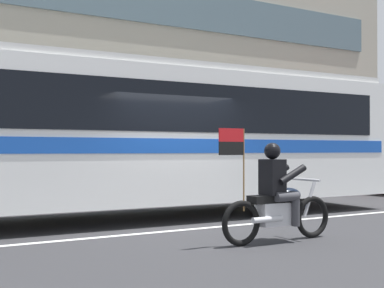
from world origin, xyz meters
The scene contains 7 objects.
ground_plane centered at (0.00, 0.00, 0.00)m, with size 60.00×60.00×0.00m, color #2B2B2D.
sidewalk_curb centered at (0.00, 5.10, 0.07)m, with size 28.00×3.80×0.15m, color #A39E93.
lane_center_stripe centered at (0.00, -0.60, 0.00)m, with size 26.60×0.14×0.01m, color silver.
office_building_facade centered at (0.00, 7.39, 4.61)m, with size 28.00×0.89×9.20m.
transit_bus centered at (-0.98, 1.19, 1.88)m, with size 13.50×2.84×3.22m.
motorcycle_with_rider centered at (0.56, -2.38, 0.67)m, with size 2.20×0.64×1.78m.
fire_hydrant centered at (3.14, 3.63, 0.52)m, with size 0.22×0.30×0.75m.
Camera 1 is at (-4.63, -8.73, 1.45)m, focal length 47.89 mm.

